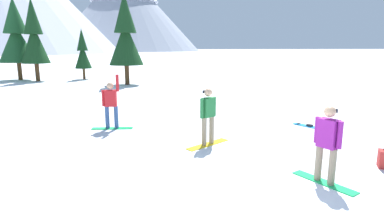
{
  "coord_description": "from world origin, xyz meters",
  "views": [
    {
      "loc": [
        -1.87,
        -5.29,
        2.93
      ],
      "look_at": [
        -0.38,
        4.31,
        1.0
      ],
      "focal_mm": 28.8,
      "sensor_mm": 36.0,
      "label": 1
    }
  ],
  "objects_px": {
    "snowboarder_midground": "(208,115)",
    "pine_tree_slender": "(83,52)",
    "pine_tree_twin": "(34,36)",
    "pine_tree_tall": "(125,35)",
    "snowboarder_background": "(111,104)",
    "pine_tree_broad": "(16,35)",
    "backpack_red": "(383,159)",
    "snowboarder_foreground": "(327,143)",
    "loose_snowboard_near_left": "(315,127)"
  },
  "relations": [
    {
      "from": "pine_tree_tall",
      "to": "pine_tree_twin",
      "type": "bearing_deg",
      "value": 154.22
    },
    {
      "from": "snowboarder_foreground",
      "to": "pine_tree_slender",
      "type": "xyz_separation_m",
      "value": [
        -9.28,
        23.8,
        1.57
      ]
    },
    {
      "from": "loose_snowboard_near_left",
      "to": "backpack_red",
      "type": "height_order",
      "value": "backpack_red"
    },
    {
      "from": "snowboarder_midground",
      "to": "pine_tree_broad",
      "type": "height_order",
      "value": "pine_tree_broad"
    },
    {
      "from": "snowboarder_midground",
      "to": "pine_tree_slender",
      "type": "height_order",
      "value": "pine_tree_slender"
    },
    {
      "from": "pine_tree_twin",
      "to": "pine_tree_slender",
      "type": "distance_m",
      "value": 4.06
    },
    {
      "from": "loose_snowboard_near_left",
      "to": "backpack_red",
      "type": "distance_m",
      "value": 3.78
    },
    {
      "from": "snowboarder_midground",
      "to": "snowboarder_background",
      "type": "xyz_separation_m",
      "value": [
        -3.06,
        2.39,
        0.01
      ]
    },
    {
      "from": "pine_tree_tall",
      "to": "pine_tree_broad",
      "type": "xyz_separation_m",
      "value": [
        -9.71,
        5.02,
        0.1
      ]
    },
    {
      "from": "snowboarder_midground",
      "to": "backpack_red",
      "type": "xyz_separation_m",
      "value": [
        3.91,
        -2.44,
        -0.7
      ]
    },
    {
      "from": "snowboarder_foreground",
      "to": "pine_tree_tall",
      "type": "distance_m",
      "value": 19.91
    },
    {
      "from": "snowboarder_foreground",
      "to": "pine_tree_broad",
      "type": "distance_m",
      "value": 28.42
    },
    {
      "from": "pine_tree_slender",
      "to": "backpack_red",
      "type": "bearing_deg",
      "value": -64.2
    },
    {
      "from": "snowboarder_midground",
      "to": "backpack_red",
      "type": "distance_m",
      "value": 4.66
    },
    {
      "from": "loose_snowboard_near_left",
      "to": "backpack_red",
      "type": "bearing_deg",
      "value": -96.08
    },
    {
      "from": "snowboarder_background",
      "to": "loose_snowboard_near_left",
      "type": "xyz_separation_m",
      "value": [
        7.37,
        -1.06,
        -0.91
      ]
    },
    {
      "from": "snowboarder_background",
      "to": "loose_snowboard_near_left",
      "type": "height_order",
      "value": "snowboarder_background"
    },
    {
      "from": "snowboarder_background",
      "to": "pine_tree_slender",
      "type": "height_order",
      "value": "pine_tree_slender"
    },
    {
      "from": "snowboarder_background",
      "to": "pine_tree_tall",
      "type": "distance_m",
      "value": 13.91
    },
    {
      "from": "snowboarder_foreground",
      "to": "snowboarder_midground",
      "type": "xyz_separation_m",
      "value": [
        -1.97,
        3.02,
        0.01
      ]
    },
    {
      "from": "pine_tree_twin",
      "to": "pine_tree_tall",
      "type": "distance_m",
      "value": 8.7
    },
    {
      "from": "pine_tree_slender",
      "to": "snowboarder_foreground",
      "type": "bearing_deg",
      "value": -68.69
    },
    {
      "from": "pine_tree_tall",
      "to": "pine_tree_slender",
      "type": "distance_m",
      "value": 6.47
    },
    {
      "from": "pine_tree_broad",
      "to": "snowboarder_background",
      "type": "bearing_deg",
      "value": -62.19
    },
    {
      "from": "pine_tree_tall",
      "to": "snowboarder_background",
      "type": "bearing_deg",
      "value": -89.51
    },
    {
      "from": "pine_tree_twin",
      "to": "pine_tree_broad",
      "type": "height_order",
      "value": "pine_tree_broad"
    },
    {
      "from": "loose_snowboard_near_left",
      "to": "pine_tree_twin",
      "type": "bearing_deg",
      "value": 129.71
    },
    {
      "from": "snowboarder_background",
      "to": "loose_snowboard_near_left",
      "type": "relative_size",
      "value": 1.19
    },
    {
      "from": "backpack_red",
      "to": "pine_tree_slender",
      "type": "bearing_deg",
      "value": 115.8
    },
    {
      "from": "snowboarder_background",
      "to": "pine_tree_twin",
      "type": "distance_m",
      "value": 19.34
    },
    {
      "from": "snowboarder_foreground",
      "to": "snowboarder_midground",
      "type": "relative_size",
      "value": 0.99
    },
    {
      "from": "snowboarder_background",
      "to": "snowboarder_midground",
      "type": "bearing_deg",
      "value": -37.92
    },
    {
      "from": "backpack_red",
      "to": "snowboarder_midground",
      "type": "bearing_deg",
      "value": 148.09
    },
    {
      "from": "pine_tree_broad",
      "to": "backpack_red",
      "type": "bearing_deg",
      "value": -54.38
    },
    {
      "from": "loose_snowboard_near_left",
      "to": "snowboarder_background",
      "type": "bearing_deg",
      "value": 171.79
    },
    {
      "from": "loose_snowboard_near_left",
      "to": "pine_tree_tall",
      "type": "bearing_deg",
      "value": 117.05
    },
    {
      "from": "snowboarder_foreground",
      "to": "snowboarder_background",
      "type": "height_order",
      "value": "snowboarder_background"
    },
    {
      "from": "snowboarder_foreground",
      "to": "pine_tree_tall",
      "type": "xyz_separation_m",
      "value": [
        -5.15,
        19.01,
        2.92
      ]
    },
    {
      "from": "backpack_red",
      "to": "pine_tree_slender",
      "type": "xyz_separation_m",
      "value": [
        -11.22,
        23.22,
        2.27
      ]
    },
    {
      "from": "snowboarder_midground",
      "to": "pine_tree_slender",
      "type": "xyz_separation_m",
      "value": [
        -7.31,
        20.78,
        1.57
      ]
    },
    {
      "from": "loose_snowboard_near_left",
      "to": "pine_tree_twin",
      "type": "distance_m",
      "value": 24.29
    },
    {
      "from": "snowboarder_background",
      "to": "pine_tree_twin",
      "type": "xyz_separation_m",
      "value": [
        -7.95,
        17.39,
        2.89
      ]
    },
    {
      "from": "snowboarder_background",
      "to": "loose_snowboard_near_left",
      "type": "bearing_deg",
      "value": -8.21
    },
    {
      "from": "backpack_red",
      "to": "pine_tree_broad",
      "type": "distance_m",
      "value": 29.08
    },
    {
      "from": "pine_tree_broad",
      "to": "snowboarder_foreground",
      "type": "bearing_deg",
      "value": -58.27
    },
    {
      "from": "backpack_red",
      "to": "snowboarder_background",
      "type": "bearing_deg",
      "value": 145.34
    },
    {
      "from": "snowboarder_foreground",
      "to": "backpack_red",
      "type": "distance_m",
      "value": 2.14
    },
    {
      "from": "backpack_red",
      "to": "pine_tree_twin",
      "type": "relative_size",
      "value": 0.07
    },
    {
      "from": "snowboarder_foreground",
      "to": "pine_tree_broad",
      "type": "xyz_separation_m",
      "value": [
        -14.86,
        24.04,
        3.01
      ]
    },
    {
      "from": "backpack_red",
      "to": "pine_tree_tall",
      "type": "bearing_deg",
      "value": 111.05
    }
  ]
}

